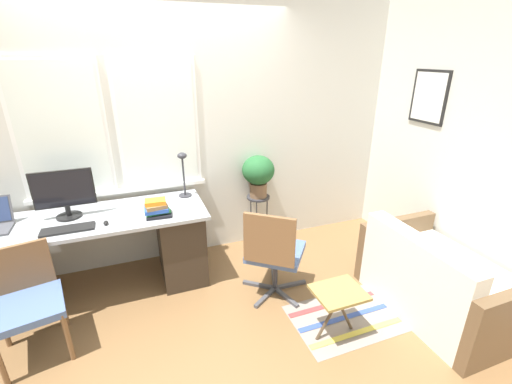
{
  "coord_description": "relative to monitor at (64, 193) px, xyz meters",
  "views": [
    {
      "loc": [
        -0.35,
        -2.65,
        2.08
      ],
      "look_at": [
        0.72,
        0.18,
        0.85
      ],
      "focal_mm": 24.0,
      "sensor_mm": 36.0,
      "label": 1
    }
  ],
  "objects": [
    {
      "name": "mouse",
      "position": [
        0.3,
        -0.27,
        -0.21
      ],
      "size": [
        0.04,
        0.06,
        0.03
      ],
      "color": "black",
      "rests_on": "desk"
    },
    {
      "name": "desk_lamp",
      "position": [
        1.03,
        0.12,
        0.06
      ],
      "size": [
        0.13,
        0.13,
        0.45
      ],
      "color": "#2D2D33",
      "rests_on": "desk"
    },
    {
      "name": "book_stack",
      "position": [
        0.72,
        -0.25,
        -0.15
      ],
      "size": [
        0.23,
        0.17,
        0.15
      ],
      "color": "black",
      "rests_on": "desk"
    },
    {
      "name": "wall_back_with_window",
      "position": [
        0.9,
        0.35,
        0.37
      ],
      "size": [
        9.0,
        0.12,
        2.7
      ],
      "color": "silver",
      "rests_on": "ground_plane"
    },
    {
      "name": "monitor",
      "position": [
        0.0,
        0.0,
        0.0
      ],
      "size": [
        0.48,
        0.21,
        0.42
      ],
      "color": "black",
      "rests_on": "desk"
    },
    {
      "name": "keyboard",
      "position": [
        0.02,
        -0.27,
        -0.21
      ],
      "size": [
        0.4,
        0.14,
        0.02
      ],
      "color": "black",
      "rests_on": "desk"
    },
    {
      "name": "folding_stool",
      "position": [
        1.9,
        -1.33,
        -0.61
      ],
      "size": [
        0.37,
        0.32,
        0.42
      ],
      "color": "olive",
      "rests_on": "ground_plane"
    },
    {
      "name": "ground_plane",
      "position": [
        0.93,
        -0.43,
        -0.98
      ],
      "size": [
        14.0,
        14.0,
        0.0
      ],
      "primitive_type": "plane",
      "color": "brown"
    },
    {
      "name": "office_chair_swivel",
      "position": [
        1.63,
        -0.72,
        -0.52
      ],
      "size": [
        0.65,
        0.66,
        0.89
      ],
      "rotation": [
        0.0,
        0.0,
        2.48
      ],
      "color": "#47474C",
      "rests_on": "ground_plane"
    },
    {
      "name": "desk_chair_wooden",
      "position": [
        -0.27,
        -0.65,
        -0.54
      ],
      "size": [
        0.53,
        0.54,
        0.8
      ],
      "rotation": [
        0.0,
        0.0,
        0.21
      ],
      "color": "brown",
      "rests_on": "ground_plane"
    },
    {
      "name": "plant_stand",
      "position": [
        1.84,
        0.2,
        -0.45
      ],
      "size": [
        0.26,
        0.26,
        0.6
      ],
      "color": "#333338",
      "rests_on": "ground_plane"
    },
    {
      "name": "couch_loveseat",
      "position": [
        2.89,
        -1.37,
        -0.72
      ],
      "size": [
        0.84,
        1.25,
        0.74
      ],
      "rotation": [
        0.0,
        0.0,
        1.57
      ],
      "color": "white",
      "rests_on": "ground_plane"
    },
    {
      "name": "potted_plant",
      "position": [
        1.84,
        0.2,
        -0.1
      ],
      "size": [
        0.35,
        0.35,
        0.47
      ],
      "color": "brown",
      "rests_on": "plant_stand"
    },
    {
      "name": "desk",
      "position": [
        0.14,
        -0.08,
        -0.58
      ],
      "size": [
        2.03,
        0.7,
        0.76
      ],
      "color": "#9EA3A8",
      "rests_on": "ground_plane"
    },
    {
      "name": "floor_rug_striped",
      "position": [
        2.15,
        -1.21,
        -0.98
      ],
      "size": [
        1.01,
        0.63,
        0.01
      ],
      "color": "gray",
      "rests_on": "ground_plane"
    },
    {
      "name": "wall_right_with_picture",
      "position": [
        3.43,
        -0.43,
        0.37
      ],
      "size": [
        0.08,
        9.0,
        2.7
      ],
      "color": "silver",
      "rests_on": "ground_plane"
    }
  ]
}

